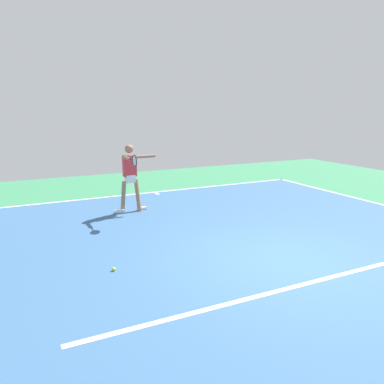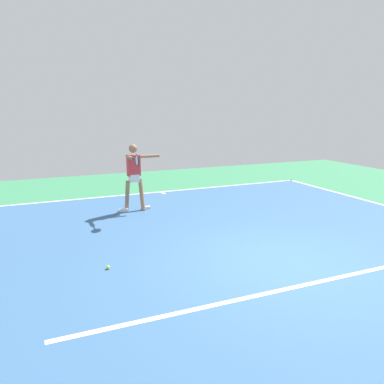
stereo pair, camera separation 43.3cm
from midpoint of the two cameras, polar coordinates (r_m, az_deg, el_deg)
ground_plane at (r=7.24m, az=14.36°, el=-10.08°), size 21.48×21.48×0.00m
court_surface at (r=7.24m, az=14.36°, el=-10.07°), size 10.64×13.07×0.00m
court_line_baseline_near at (r=12.75m, az=-3.62°, el=0.03°), size 10.64×0.10×0.01m
court_line_service at (r=6.61m, az=19.34°, el=-12.64°), size 7.98×0.10×0.01m
court_line_centre_mark at (r=12.56m, az=-3.31°, el=-0.15°), size 0.10×0.30×0.01m
tennis_player at (r=10.30m, az=-7.35°, el=2.85°), size 1.16×1.23×1.80m
tennis_ball_by_sideline at (r=6.85m, az=-10.55°, el=-10.94°), size 0.07×0.07×0.07m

